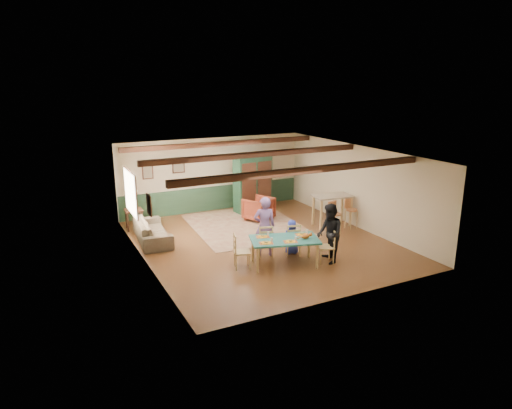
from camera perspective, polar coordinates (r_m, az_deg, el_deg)
name	(u,v)px	position (r m, az deg, el deg)	size (l,w,h in m)	color
floor	(263,242)	(13.76, 0.83, -4.75)	(8.00, 8.00, 0.00)	#502C16
wall_back	(213,174)	(16.91, -5.42, 3.76)	(7.00, 0.02, 2.70)	beige
wall_left	(143,214)	(12.20, -13.90, -1.20)	(0.02, 8.00, 2.70)	beige
wall_right	(358,187)	(15.24, 12.62, 2.17)	(0.02, 8.00, 2.70)	beige
ceiling	(263,153)	(13.08, 0.88, 6.42)	(7.00, 8.00, 0.02)	white
wainscot_back	(214,198)	(17.10, -5.32, 0.80)	(6.95, 0.03, 0.90)	#1D3623
ceiling_beam_front	(307,170)	(11.13, 6.35, 4.28)	(6.95, 0.16, 0.16)	black
ceiling_beam_mid	(257,154)	(13.44, 0.08, 6.28)	(6.95, 0.16, 0.16)	black
ceiling_beam_back	(223,144)	(15.78, -4.20, 7.60)	(6.95, 0.16, 0.16)	black
window_left	(130,193)	(13.77, -15.45, 1.44)	(0.06, 1.60, 1.30)	white
picture_left_wall	(149,205)	(11.54, -13.21, -0.04)	(0.04, 0.42, 0.52)	gray
picture_back_a	(178,165)	(16.38, -9.67, 4.84)	(0.45, 0.04, 0.55)	gray
picture_back_b	(148,172)	(16.13, -13.38, 3.94)	(0.38, 0.04, 0.48)	gray
dining_table	(284,252)	(12.03, 3.56, -5.95)	(1.75, 0.97, 0.73)	#1F625A
dining_chair_far_left	(265,240)	(12.57, 1.12, -4.51)	(0.41, 0.43, 0.92)	tan
dining_chair_far_right	(292,239)	(12.72, 4.58, -4.30)	(0.41, 0.43, 0.92)	tan
dining_chair_end_left	(242,251)	(11.81, -1.75, -5.84)	(0.41, 0.43, 0.92)	tan
dining_chair_end_right	(325,246)	(12.29, 8.68, -5.16)	(0.41, 0.43, 0.92)	tan
person_man	(264,226)	(12.52, 1.06, -2.76)	(0.61, 0.40, 1.68)	#74538F
person_woman	(330,234)	(12.20, 9.18, -3.63)	(0.78, 0.61, 1.60)	black
person_child	(292,237)	(12.79, 4.49, -4.07)	(0.48, 0.31, 0.98)	#2A37A8
cat	(306,236)	(11.92, 6.22, -3.91)	(0.35, 0.14, 0.18)	#C56322
place_setting_near_left	(266,241)	(11.56, 1.27, -4.61)	(0.39, 0.29, 0.11)	orange
place_setting_near_center	(290,240)	(11.69, 4.33, -4.43)	(0.39, 0.29, 0.11)	orange
place_setting_far_left	(263,235)	(12.01, 0.84, -3.83)	(0.39, 0.29, 0.11)	orange
place_setting_far_right	(302,233)	(12.24, 5.79, -3.54)	(0.39, 0.29, 0.11)	orange
area_rug	(246,225)	(15.31, -1.30, -2.62)	(3.44, 4.09, 0.01)	#BBAF87
armoire	(253,182)	(16.75, -0.42, 2.78)	(1.53, 0.61, 2.16)	#133120
armchair	(259,209)	(15.81, 0.32, -0.52)	(0.86, 0.89, 0.81)	#551A11
sofa	(152,231)	(14.15, -12.85, -3.19)	(2.21, 0.86, 0.64)	#3F3527
end_table	(134,219)	(15.38, -14.98, -1.79)	(0.54, 0.54, 0.67)	black
table_lamp	(133,200)	(15.21, -15.14, 0.52)	(0.34, 0.34, 0.61)	beige
counter_table	(332,210)	(15.38, 9.45, -0.74)	(1.25, 0.73, 1.04)	#C2B397
bar_stool_left	(335,218)	(14.63, 9.84, -1.65)	(0.36, 0.40, 1.02)	#C8804D
bar_stool_right	(351,213)	(15.22, 11.85, -1.09)	(0.36, 0.39, 1.01)	#C8804D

